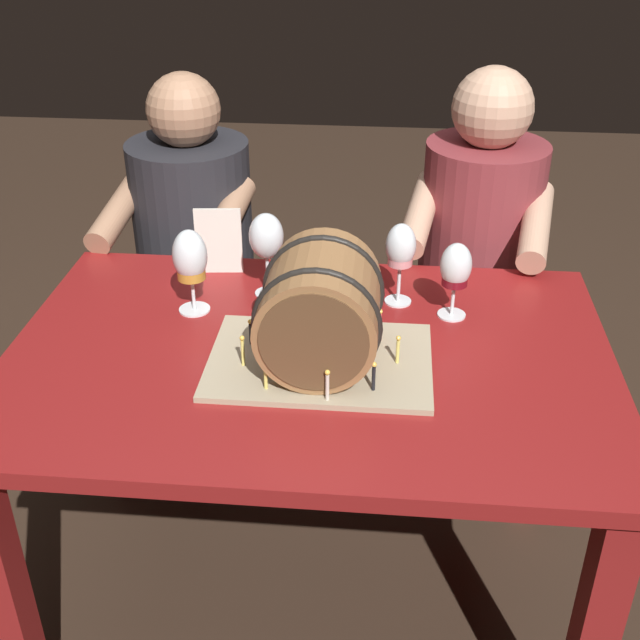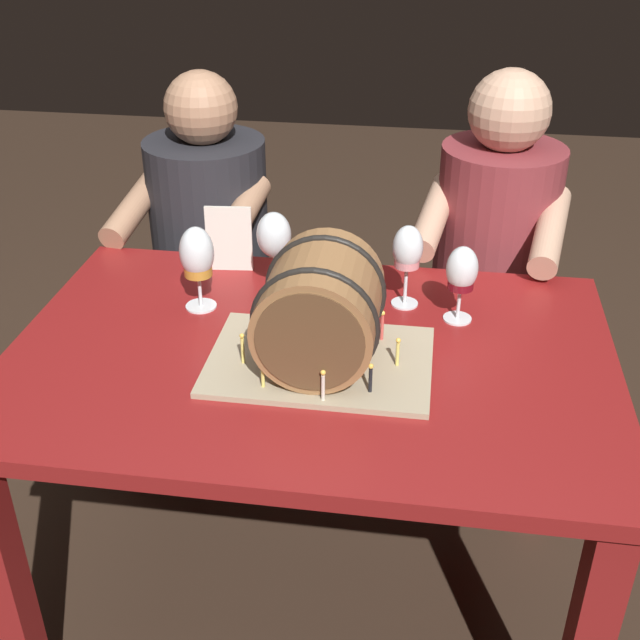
% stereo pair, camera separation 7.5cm
% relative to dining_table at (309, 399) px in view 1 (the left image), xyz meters
% --- Properties ---
extents(ground_plane, '(8.00, 8.00, 0.00)m').
position_rel_dining_table_xyz_m(ground_plane, '(0.00, 0.00, -0.61)').
color(ground_plane, '#332319').
extents(dining_table, '(1.23, 0.83, 0.73)m').
position_rel_dining_table_xyz_m(dining_table, '(0.00, 0.00, 0.00)').
color(dining_table, maroon).
rests_on(dining_table, ground).
extents(barrel_cake, '(0.44, 0.31, 0.25)m').
position_rel_dining_table_xyz_m(barrel_cake, '(0.03, -0.04, 0.23)').
color(barrel_cake, tan).
rests_on(barrel_cake, dining_table).
extents(wine_glass_rose, '(0.07, 0.07, 0.19)m').
position_rel_dining_table_xyz_m(wine_glass_rose, '(0.18, 0.23, 0.25)').
color(wine_glass_rose, white).
rests_on(wine_glass_rose, dining_table).
extents(wine_glass_amber, '(0.08, 0.08, 0.19)m').
position_rel_dining_table_xyz_m(wine_glass_amber, '(-0.27, 0.15, 0.24)').
color(wine_glass_amber, white).
rests_on(wine_glass_amber, dining_table).
extents(wine_glass_red, '(0.07, 0.07, 0.17)m').
position_rel_dining_table_xyz_m(wine_glass_red, '(0.29, 0.17, 0.23)').
color(wine_glass_red, white).
rests_on(wine_glass_red, dining_table).
extents(wine_glass_empty, '(0.08, 0.08, 0.20)m').
position_rel_dining_table_xyz_m(wine_glass_empty, '(-0.12, 0.24, 0.26)').
color(wine_glass_empty, white).
rests_on(wine_glass_empty, dining_table).
extents(menu_card, '(0.11, 0.03, 0.16)m').
position_rel_dining_table_xyz_m(menu_card, '(-0.25, 0.34, 0.20)').
color(menu_card, silver).
rests_on(menu_card, dining_table).
extents(person_seated_left, '(0.40, 0.49, 1.13)m').
position_rel_dining_table_xyz_m(person_seated_left, '(-0.39, 0.66, -0.10)').
color(person_seated_left, black).
rests_on(person_seated_left, ground).
extents(person_seated_right, '(0.41, 0.50, 1.16)m').
position_rel_dining_table_xyz_m(person_seated_right, '(0.39, 0.66, -0.09)').
color(person_seated_right, '#4C1B1E').
rests_on(person_seated_right, ground).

